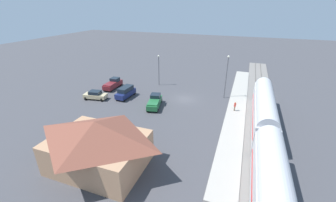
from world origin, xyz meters
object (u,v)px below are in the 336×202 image
at_px(passenger_train, 273,200).
at_px(pickup_green, 155,102).
at_px(light_pole_lot_center, 159,66).
at_px(pickup_maroon, 113,84).
at_px(pedestrian_on_platform, 235,106).
at_px(sedan_tan, 95,95).
at_px(light_pole_near_platform, 227,72).
at_px(suv_navy, 126,92).
at_px(station_building, 98,143).

xyz_separation_m(passenger_train, pickup_green, (18.36, -18.19, -1.83)).
relative_size(pickup_green, light_pole_lot_center, 0.81).
bearing_deg(pickup_maroon, pedestrian_on_platform, 173.74).
relative_size(passenger_train, pickup_green, 9.36).
distance_m(pedestrian_on_platform, sedan_tan, 26.74).
bearing_deg(light_pole_near_platform, pedestrian_on_platform, 112.62).
bearing_deg(suv_navy, station_building, 112.03).
bearing_deg(pickup_green, pedestrian_on_platform, -169.07).
distance_m(station_building, pickup_maroon, 26.03).
bearing_deg(passenger_train, light_pole_near_platform, -75.78).
bearing_deg(station_building, suv_navy, -67.97).
bearing_deg(pickup_maroon, light_pole_near_platform, -172.92).
bearing_deg(light_pole_near_platform, light_pole_lot_center, -9.33).
distance_m(light_pole_near_platform, light_pole_lot_center, 15.50).
bearing_deg(station_building, passenger_train, 175.64).
distance_m(sedan_tan, light_pole_near_platform, 26.23).
bearing_deg(pedestrian_on_platform, station_building, 55.01).
height_order(station_building, pedestrian_on_platform, station_building).
height_order(pedestrian_on_platform, sedan_tan, pedestrian_on_platform).
xyz_separation_m(suv_navy, light_pole_near_platform, (-18.82, -6.63, 4.19)).
xyz_separation_m(passenger_train, suv_navy, (25.62, -20.20, -1.71)).
xyz_separation_m(passenger_train, light_pole_lot_center, (22.07, -29.34, 1.62)).
relative_size(passenger_train, light_pole_lot_center, 7.59).
bearing_deg(passenger_train, pedestrian_on_platform, -78.30).
bearing_deg(suv_navy, light_pole_near_platform, -160.60).
distance_m(passenger_train, light_pole_lot_center, 36.75).
bearing_deg(sedan_tan, station_building, 128.85).
height_order(passenger_train, light_pole_lot_center, light_pole_lot_center).
bearing_deg(suv_navy, light_pole_lot_center, -111.23).
bearing_deg(pickup_maroon, sedan_tan, 91.55).
relative_size(passenger_train, light_pole_near_platform, 6.19).
height_order(pedestrian_on_platform, light_pole_lot_center, light_pole_lot_center).
distance_m(pedestrian_on_platform, pickup_green, 14.29).
height_order(passenger_train, suv_navy, passenger_train).
distance_m(station_building, pedestrian_on_platform, 23.91).
distance_m(station_building, suv_navy, 20.41).
height_order(pickup_maroon, light_pole_lot_center, light_pole_lot_center).
bearing_deg(light_pole_lot_center, sedan_tan, 54.01).
bearing_deg(light_pole_near_platform, station_building, 66.25).
xyz_separation_m(pickup_maroon, light_pole_lot_center, (-8.93, -5.51, 3.45)).
bearing_deg(passenger_train, light_pole_lot_center, -53.05).
height_order(light_pole_near_platform, light_pole_lot_center, light_pole_near_platform).
bearing_deg(pickup_maroon, suv_navy, 146.03).
bearing_deg(sedan_tan, passenger_train, 150.71).
height_order(passenger_train, light_pole_near_platform, light_pole_near_platform).
xyz_separation_m(station_building, pickup_maroon, (13.00, -22.45, -2.05)).
xyz_separation_m(sedan_tan, light_pole_lot_center, (-8.75, -12.05, 3.60)).
relative_size(station_building, suv_navy, 2.23).
bearing_deg(sedan_tan, pickup_maroon, -88.45).
xyz_separation_m(suv_navy, light_pole_lot_center, (-3.55, -9.14, 3.33)).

